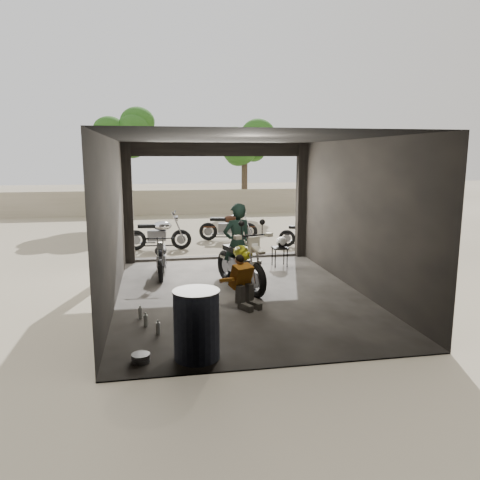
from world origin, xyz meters
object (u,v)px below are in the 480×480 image
object	(u,v)px
stool	(280,250)
helmet	(282,242)
main_bike	(240,259)
left_bike	(161,255)
sign_post	(351,192)
outside_bike_b	(228,224)
oil_drum	(197,325)
outside_bike_c	(306,232)
rider	(237,244)
outside_bike_a	(158,231)
mechanic	(245,283)

from	to	relation	value
stool	helmet	xyz separation A→B (m)	(0.05, 0.04, 0.21)
main_bike	stool	bearing A→B (deg)	36.36
left_bike	stool	bearing A→B (deg)	9.29
left_bike	sign_post	size ratio (longest dim) A/B	0.56
main_bike	outside_bike_b	xyz separation A→B (m)	(0.66, 5.82, -0.07)
oil_drum	sign_post	size ratio (longest dim) A/B	0.37
outside_bike_b	outside_bike_c	bearing A→B (deg)	-114.94
left_bike	stool	size ratio (longest dim) A/B	2.84
stool	main_bike	bearing A→B (deg)	-127.41
rider	left_bike	bearing A→B (deg)	-45.66
outside_bike_a	stool	xyz separation A→B (m)	(3.07, -2.86, -0.13)
outside_bike_c	mechanic	distance (m)	6.24
main_bike	left_bike	size ratio (longest dim) A/B	1.30
helmet	oil_drum	distance (m)	5.91
outside_bike_a	left_bike	bearing A→B (deg)	-174.23
helmet	rider	bearing A→B (deg)	-153.36
left_bike	outside_bike_a	world-z (taller)	outside_bike_a
main_bike	outside_bike_a	distance (m)	4.95
outside_bike_b	oil_drum	distance (m)	9.44
oil_drum	sign_post	world-z (taller)	sign_post
rider	main_bike	bearing A→B (deg)	74.98
outside_bike_c	outside_bike_a	bearing A→B (deg)	111.90
outside_bike_b	oil_drum	world-z (taller)	outside_bike_b
outside_bike_a	rider	world-z (taller)	rider
outside_bike_b	main_bike	bearing A→B (deg)	-173.89
mechanic	helmet	bearing A→B (deg)	35.56
outside_bike_c	rider	size ratio (longest dim) A/B	0.82
mechanic	helmet	distance (m)	3.54
oil_drum	main_bike	bearing A→B (deg)	69.97
mechanic	stool	size ratio (longest dim) A/B	1.84
mechanic	outside_bike_a	bearing A→B (deg)	76.58
left_bike	mechanic	size ratio (longest dim) A/B	1.54
main_bike	helmet	world-z (taller)	main_bike
outside_bike_c	oil_drum	xyz separation A→B (m)	(-4.10, -7.56, -0.01)
oil_drum	helmet	bearing A→B (deg)	63.01
outside_bike_a	helmet	bearing A→B (deg)	-126.76
main_bike	stool	xyz separation A→B (m)	(1.38, 1.80, -0.20)
rider	outside_bike_a	bearing A→B (deg)	-82.56
helmet	outside_bike_c	bearing A→B (deg)	39.46
mechanic	oil_drum	xyz separation A→B (m)	(-1.09, -2.10, 0.02)
helmet	sign_post	size ratio (longest dim) A/B	0.11
stool	sign_post	bearing A→B (deg)	23.22
outside_bike_b	outside_bike_a	bearing A→B (deg)	128.90
outside_bike_a	outside_bike_b	bearing A→B (deg)	-58.28
outside_bike_c	helmet	distance (m)	2.71
outside_bike_c	left_bike	bearing A→B (deg)	149.56
rider	mechanic	bearing A→B (deg)	70.42
outside_bike_b	helmet	xyz separation A→B (m)	(0.77, -3.99, 0.08)
main_bike	mechanic	size ratio (longest dim) A/B	2.01
sign_post	rider	bearing A→B (deg)	-148.03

